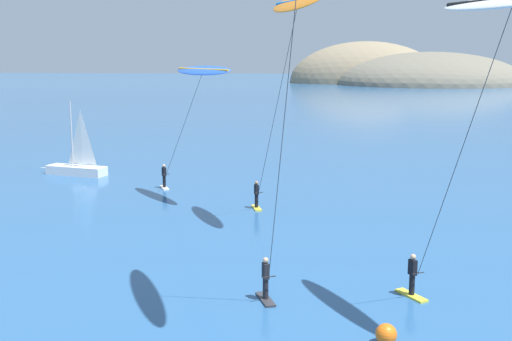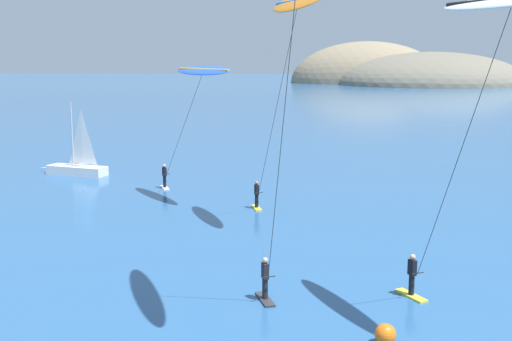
% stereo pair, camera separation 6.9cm
% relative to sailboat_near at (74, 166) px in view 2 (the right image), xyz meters
% --- Properties ---
extents(headland_island, '(73.30, 52.21, 26.97)m').
position_rel_sailboat_near_xyz_m(headland_island, '(46.60, 161.56, -0.64)').
color(headland_island, '#6B6656').
rests_on(headland_island, ground).
extents(sailboat_near, '(5.95, 2.59, 5.70)m').
position_rel_sailboat_near_xyz_m(sailboat_near, '(0.00, 0.00, 0.00)').
color(sailboat_near, white).
rests_on(sailboat_near, ground).
extents(kitesurfer_blue, '(6.53, 8.00, 8.65)m').
position_rel_sailboat_near_xyz_m(kitesurfer_blue, '(11.60, -8.57, 7.06)').
color(kitesurfer_blue, silver).
rests_on(kitesurfer_blue, ground).
extents(kitesurfer_white, '(4.53, 7.41, 11.18)m').
position_rel_sailboat_near_xyz_m(kitesurfer_white, '(24.35, -27.08, 9.35)').
color(kitesurfer_white, yellow).
rests_on(kitesurfer_white, ground).
extents(kitesurfer_orange, '(4.78, 8.54, 12.43)m').
position_rel_sailboat_near_xyz_m(kitesurfer_orange, '(17.59, -14.54, 10.45)').
color(kitesurfer_orange, yellow).
rests_on(kitesurfer_orange, ground).
extents(marker_buoy, '(0.70, 0.70, 0.70)m').
position_rel_sailboat_near_xyz_m(marker_buoy, '(21.06, -28.02, -0.29)').
color(marker_buoy, orange).
rests_on(marker_buoy, ground).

